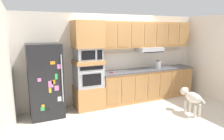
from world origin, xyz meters
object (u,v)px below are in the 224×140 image
built_in_oven (88,75)px  microwave (88,54)px  electric_kettle (158,65)px  dog (191,97)px  refrigerator (45,81)px  screwdriver (111,72)px

built_in_oven → microwave: size_ratio=1.09×
electric_kettle → dog: electric_kettle is taller
electric_kettle → refrigerator: bearing=-179.6°
built_in_oven → screwdriver: (0.64, -0.05, 0.03)m
dog → electric_kettle: bearing=4.0°
refrigerator → electric_kettle: size_ratio=7.33×
refrigerator → dog: (3.28, -1.37, -0.45)m
built_in_oven → electric_kettle: (2.19, -0.05, 0.13)m
refrigerator → built_in_oven: refrigerator is taller
built_in_oven → electric_kettle: size_ratio=2.92×
electric_kettle → microwave: bearing=178.8°
microwave → dog: microwave is taller
built_in_oven → microwave: microwave is taller
screwdriver → electric_kettle: 1.55m
built_in_oven → dog: bearing=-33.4°
microwave → screwdriver: size_ratio=3.82×
screwdriver → dog: (1.54, -1.39, -0.50)m
electric_kettle → dog: (-0.01, -1.39, -0.60)m
refrigerator → electric_kettle: (3.29, 0.02, 0.15)m
built_in_oven → screwdriver: bearing=-4.5°
microwave → electric_kettle: bearing=-1.2°
screwdriver → microwave: bearing=175.5°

